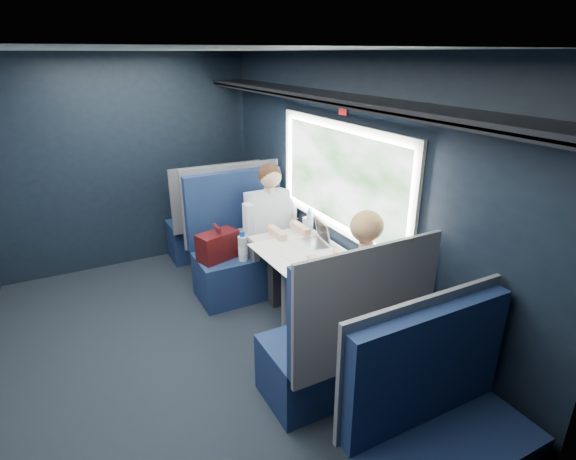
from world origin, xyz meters
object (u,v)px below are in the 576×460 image
laptop (317,237)px  bottle_small (310,220)px  woman (359,286)px  seat_bay_far (341,345)px  seat_row_back (441,442)px  seat_row_front (213,224)px  cup (307,223)px  seat_bay_near (242,251)px  man (273,225)px  table (302,259)px

laptop → bottle_small: (0.11, 0.31, 0.04)m
woman → laptop: 0.79m
woman → seat_bay_far: bearing=-146.2°
seat_row_back → laptop: size_ratio=3.71×
seat_row_front → cup: size_ratio=11.66×
bottle_small → cup: bearing=90.0°
seat_row_front → woman: bearing=-84.3°
laptop → cup: bearing=73.1°
seat_bay_near → man: bearing=-32.2°
seat_row_back → woman: (0.25, 1.09, 0.32)m
seat_bay_near → laptop: size_ratio=4.03×
cup → man: bearing=131.6°
cup → laptop: bearing=-106.9°
woman → man: bearing=90.0°
seat_bay_near → bottle_small: seat_bay_near is taller
table → laptop: laptop is taller
table → woman: (0.07, -0.71, 0.06)m
man → cup: (0.23, -0.26, 0.07)m
bottle_small → seat_bay_near: bearing=135.6°
seat_bay_far → cup: size_ratio=12.67×
seat_bay_far → woman: bearing=33.8°
seat_bay_far → laptop: seat_bay_far is taller
seat_bay_near → seat_bay_far: same height
table → woman: 0.71m
seat_bay_far → woman: size_ratio=0.95×
seat_row_back → man: bearing=84.3°
bottle_small → man: bearing=125.8°
seat_bay_near → seat_row_back: size_ratio=1.09×
table → seat_bay_far: bearing=-101.8°
seat_bay_near → seat_row_front: 0.93m
seat_bay_far → woman: 0.43m
seat_row_front → bottle_small: size_ratio=5.42×
seat_bay_far → laptop: 1.08m
table → cup: (0.30, 0.44, 0.13)m
table → seat_row_back: (-0.18, -1.80, -0.25)m
seat_bay_far → bottle_small: size_ratio=5.89×
seat_row_back → cup: 2.32m
man → cup: bearing=-48.4°
seat_bay_near → bottle_small: 0.81m
seat_row_back → woman: size_ratio=0.88×
seat_bay_far → seat_row_back: 0.92m
seat_row_back → laptop: bearing=78.9°
bottle_small → cup: (0.00, 0.06, -0.04)m
seat_row_front → seat_bay_near: bearing=-91.1°
seat_row_back → man: man is taller
woman → bottle_small: bearing=78.1°
seat_row_front → cup: (0.48, -1.36, 0.38)m
bottle_small → table: bearing=-128.0°
bottle_small → seat_bay_far: bearing=-110.9°
seat_bay_far → man: man is taller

